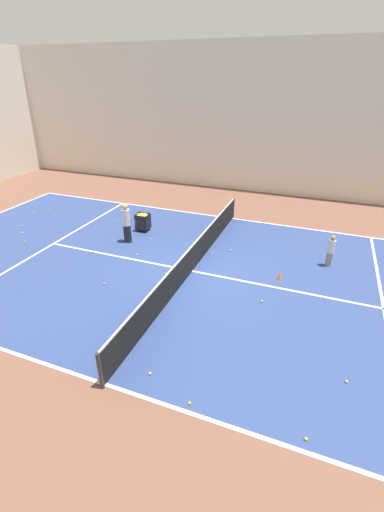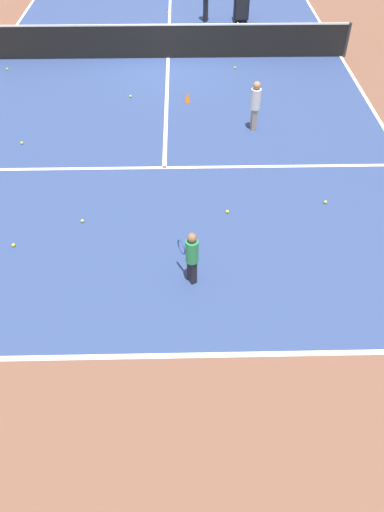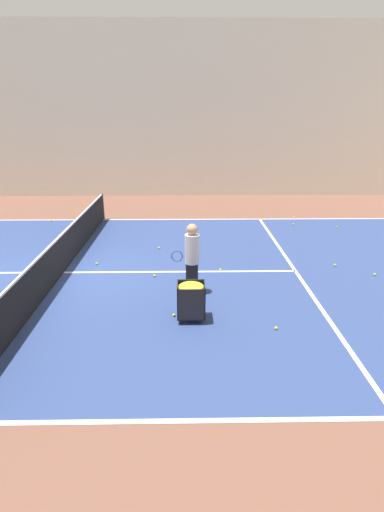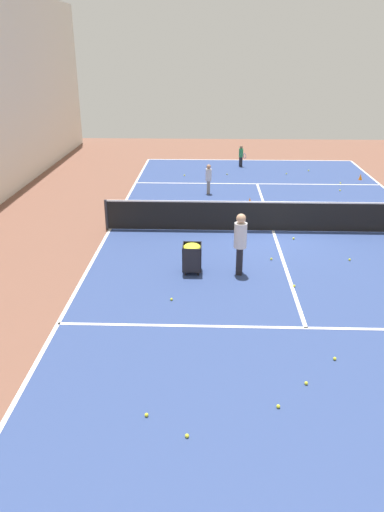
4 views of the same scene
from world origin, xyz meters
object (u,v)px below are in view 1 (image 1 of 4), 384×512
at_px(tennis_net, 192,258).
at_px(coach_at_net, 126,220).
at_px(child_midcourt, 331,249).
at_px(training_cone_0, 280,276).
at_px(ball_cart, 143,219).

height_order(tennis_net, coach_at_net, coach_at_net).
bearing_deg(child_midcourt, coach_at_net, 0.16).
bearing_deg(tennis_net, child_midcourt, -64.29).
distance_m(coach_at_net, training_cone_0, 6.82).
bearing_deg(coach_at_net, ball_cart, 96.45).
bearing_deg(child_midcourt, ball_cart, -9.05).
distance_m(coach_at_net, ball_cart, 1.40).
distance_m(child_midcourt, ball_cart, 8.30).
height_order(coach_at_net, child_midcourt, coach_at_net).
height_order(child_midcourt, ball_cart, child_midcourt).
bearing_deg(coach_at_net, training_cone_0, 1.33).
relative_size(tennis_net, coach_at_net, 6.63).
bearing_deg(child_midcourt, training_cone_0, 40.62).
height_order(child_midcourt, training_cone_0, child_midcourt).
xyz_separation_m(tennis_net, child_midcourt, (2.29, -4.75, 0.19)).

